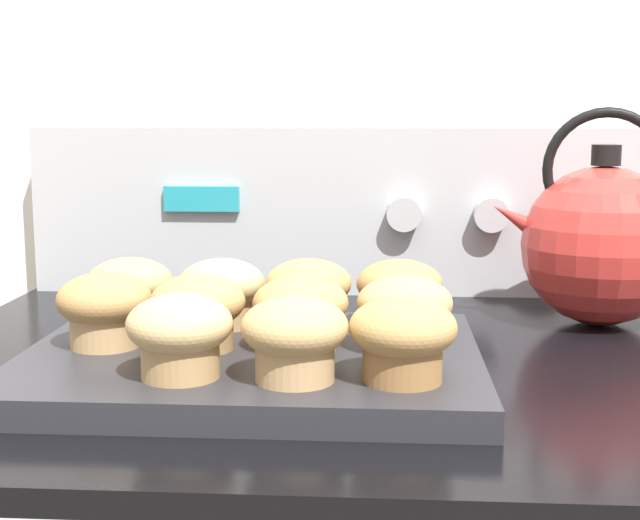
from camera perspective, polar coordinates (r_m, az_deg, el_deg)
name	(u,v)px	position (r m, az deg, el deg)	size (l,w,h in m)	color
wall_back	(348,66)	(1.08, 1.81, 12.31)	(8.00, 0.05, 2.40)	white
control_panel	(347,210)	(1.03, 1.73, 3.20)	(0.72, 0.07, 0.19)	#B7BABF
muffin_pan	(253,363)	(0.71, -4.32, -6.57)	(0.36, 0.28, 0.02)	#28282D
muffin_r0_c1	(180,333)	(0.63, -8.97, -4.65)	(0.07, 0.07, 0.06)	tan
muffin_r0_c2	(295,336)	(0.61, -1.63, -4.89)	(0.07, 0.07, 0.06)	tan
muffin_r0_c3	(403,337)	(0.62, 5.32, -4.90)	(0.07, 0.07, 0.06)	olive
muffin_r1_c0	(104,307)	(0.73, -13.63, -2.96)	(0.07, 0.07, 0.06)	tan
muffin_r1_c1	(198,310)	(0.70, -7.82, -3.16)	(0.07, 0.07, 0.06)	#A37A4C
muffin_r1_c2	(301,311)	(0.69, -1.25, -3.29)	(0.07, 0.07, 0.06)	tan
muffin_r1_c3	(404,311)	(0.69, 5.43, -3.28)	(0.07, 0.07, 0.06)	tan
muffin_r2_c0	(130,289)	(0.80, -12.07, -1.83)	(0.07, 0.07, 0.06)	#A37A4C
muffin_r2_c1	(222,290)	(0.78, -6.31, -1.94)	(0.07, 0.07, 0.06)	tan
muffin_r2_c2	(309,290)	(0.77, -0.73, -1.96)	(0.07, 0.07, 0.06)	tan
muffin_r2_c3	(399,291)	(0.77, 5.11, -2.01)	(0.07, 0.07, 0.06)	olive
tea_kettle	(600,242)	(0.91, 17.49, 1.09)	(0.19, 0.16, 0.21)	red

